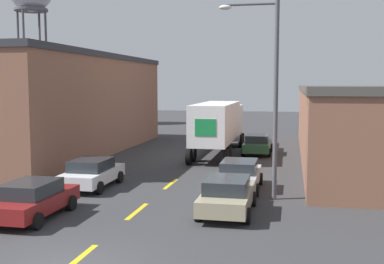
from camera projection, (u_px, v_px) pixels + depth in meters
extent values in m
cube|color=gold|center=(78.00, 259.00, 14.16)|extent=(0.20, 2.58, 0.01)
cube|color=gold|center=(137.00, 211.00, 19.53)|extent=(0.20, 2.58, 0.01)
cube|color=gold|center=(171.00, 184.00, 24.89)|extent=(0.20, 2.58, 0.01)
cube|color=brown|center=(38.00, 106.00, 36.59)|extent=(12.31, 23.31, 6.99)
cube|color=#333338|center=(36.00, 57.00, 36.22)|extent=(12.51, 23.51, 0.40)
cube|color=brown|center=(376.00, 126.00, 32.85)|extent=(9.92, 28.20, 4.65)
cube|color=#4C4742|center=(377.00, 89.00, 32.60)|extent=(10.12, 28.40, 0.40)
cube|color=silver|center=(228.00, 122.00, 40.14)|extent=(2.30, 3.08, 2.89)
cube|color=white|center=(216.00, 122.00, 33.91)|extent=(2.47, 9.02, 2.66)
cube|color=#198442|center=(205.00, 128.00, 29.50)|extent=(1.32, 0.04, 1.06)
cylinder|color=black|center=(242.00, 139.00, 40.42)|extent=(0.29, 1.07, 1.06)
cylinder|color=black|center=(214.00, 139.00, 40.89)|extent=(0.29, 1.07, 1.06)
cylinder|color=black|center=(241.00, 141.00, 39.22)|extent=(0.29, 1.07, 1.06)
cylinder|color=black|center=(212.00, 140.00, 39.70)|extent=(0.29, 1.07, 1.06)
cylinder|color=black|center=(229.00, 155.00, 31.62)|extent=(0.29, 1.07, 1.06)
cylinder|color=black|center=(193.00, 154.00, 32.09)|extent=(0.29, 1.07, 1.06)
cylinder|color=black|center=(226.00, 158.00, 30.26)|extent=(0.29, 1.07, 1.06)
cylinder|color=black|center=(189.00, 157.00, 30.73)|extent=(0.29, 1.07, 1.06)
cube|color=maroon|center=(33.00, 202.00, 18.52)|extent=(1.87, 4.35, 0.60)
cube|color=#23282D|center=(31.00, 189.00, 18.34)|extent=(1.64, 2.26, 0.54)
cylinder|color=black|center=(71.00, 203.00, 19.67)|extent=(0.22, 0.61, 0.61)
cylinder|color=black|center=(30.00, 201.00, 20.05)|extent=(0.22, 0.61, 0.61)
cylinder|color=black|center=(37.00, 221.00, 17.05)|extent=(0.22, 0.61, 0.61)
cube|color=tan|center=(227.00, 198.00, 19.20)|extent=(1.87, 4.35, 0.60)
cube|color=#23282D|center=(227.00, 185.00, 19.02)|extent=(1.64, 2.26, 0.54)
cylinder|color=black|center=(253.00, 199.00, 20.36)|extent=(0.22, 0.61, 0.61)
cylinder|color=black|center=(210.00, 197.00, 20.74)|extent=(0.22, 0.61, 0.61)
cylinder|color=black|center=(247.00, 216.00, 17.73)|extent=(0.22, 0.61, 0.61)
cylinder|color=black|center=(198.00, 213.00, 18.11)|extent=(0.22, 0.61, 0.61)
cube|color=#B2B2B7|center=(239.00, 177.00, 23.54)|extent=(1.87, 4.35, 0.60)
cube|color=#23282D|center=(239.00, 166.00, 23.35)|extent=(1.64, 2.26, 0.54)
cylinder|color=black|center=(260.00, 179.00, 24.69)|extent=(0.22, 0.61, 0.61)
cylinder|color=black|center=(224.00, 177.00, 25.07)|extent=(0.22, 0.61, 0.61)
cylinder|color=black|center=(256.00, 190.00, 22.06)|extent=(0.22, 0.61, 0.61)
cylinder|color=black|center=(216.00, 188.00, 22.44)|extent=(0.22, 0.61, 0.61)
cube|color=#2D5B38|center=(257.00, 146.00, 35.51)|extent=(1.87, 4.35, 0.60)
cube|color=#23282D|center=(257.00, 138.00, 35.32)|extent=(1.64, 2.26, 0.54)
cylinder|color=black|center=(271.00, 148.00, 36.66)|extent=(0.22, 0.61, 0.61)
cylinder|color=black|center=(246.00, 147.00, 37.04)|extent=(0.22, 0.61, 0.61)
cylinder|color=black|center=(269.00, 153.00, 34.03)|extent=(0.22, 0.61, 0.61)
cylinder|color=black|center=(243.00, 152.00, 34.41)|extent=(0.22, 0.61, 0.61)
cube|color=silver|center=(92.00, 175.00, 24.00)|extent=(1.87, 4.35, 0.60)
cube|color=#23282D|center=(91.00, 165.00, 23.82)|extent=(1.64, 2.26, 0.54)
cylinder|color=black|center=(120.00, 177.00, 25.16)|extent=(0.22, 0.61, 0.61)
cylinder|color=black|center=(86.00, 176.00, 25.54)|extent=(0.22, 0.61, 0.61)
cylinder|color=black|center=(99.00, 188.00, 22.53)|extent=(0.22, 0.61, 0.61)
cylinder|color=black|center=(63.00, 186.00, 22.91)|extent=(0.22, 0.61, 0.61)
cylinder|color=#47474C|center=(47.00, 67.00, 59.94)|extent=(0.28, 0.28, 14.53)
cylinder|color=#47474C|center=(41.00, 68.00, 62.18)|extent=(0.28, 0.28, 14.53)
cylinder|color=#47474C|center=(19.00, 67.00, 60.71)|extent=(0.28, 0.28, 14.53)
cylinder|color=#47474C|center=(25.00, 67.00, 58.47)|extent=(0.28, 0.28, 14.53)
cylinder|color=#4C4C51|center=(31.00, 10.00, 59.63)|extent=(4.08, 4.08, 0.30)
cylinder|color=#4C4C51|center=(276.00, 102.00, 21.14)|extent=(0.20, 0.20, 8.77)
cylinder|color=#4C4C51|center=(251.00, 4.00, 20.96)|extent=(2.27, 0.11, 0.11)
ellipsoid|color=silver|center=(225.00, 7.00, 21.20)|extent=(0.56, 0.32, 0.22)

